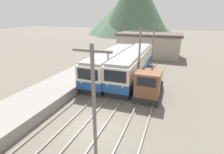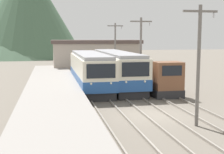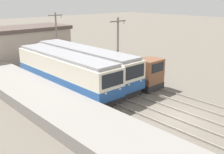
{
  "view_description": "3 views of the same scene",
  "coord_description": "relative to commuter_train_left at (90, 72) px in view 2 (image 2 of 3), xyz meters",
  "views": [
    {
      "loc": [
        5.31,
        -10.07,
        7.98
      ],
      "look_at": [
        -0.76,
        6.48,
        1.73
      ],
      "focal_mm": 28.0,
      "sensor_mm": 36.0,
      "label": 1
    },
    {
      "loc": [
        -6.41,
        -18.92,
        5.03
      ],
      "look_at": [
        -1.43,
        6.01,
        1.77
      ],
      "focal_mm": 50.0,
      "sensor_mm": 36.0,
      "label": 2
    },
    {
      "loc": [
        -15.84,
        -9.79,
        8.65
      ],
      "look_at": [
        -1.06,
        6.21,
        1.96
      ],
      "focal_mm": 42.0,
      "sensor_mm": 36.0,
      "label": 3
    }
  ],
  "objects": [
    {
      "name": "catenary_mast_mid",
      "position": [
        4.31,
        -3.0,
        2.08
      ],
      "size": [
        2.0,
        0.2,
        6.78
      ],
      "color": "slate",
      "rests_on": "ground"
    },
    {
      "name": "shunting_locomotive",
      "position": [
        5.8,
        -4.35,
        -0.42
      ],
      "size": [
        2.4,
        5.56,
        3.0
      ],
      "color": "#28282B",
      "rests_on": "ground"
    },
    {
      "name": "catenary_mast_far",
      "position": [
        4.31,
        8.27,
        2.08
      ],
      "size": [
        2.0,
        0.2,
        6.78
      ],
      "color": "slate",
      "rests_on": "ground"
    },
    {
      "name": "track_left",
      "position": [
        -0.0,
        -11.36,
        -1.56
      ],
      "size": [
        1.54,
        60.0,
        0.14
      ],
      "color": "gray",
      "rests_on": "ground"
    },
    {
      "name": "commuter_train_center",
      "position": [
        2.8,
        0.64,
        0.03
      ],
      "size": [
        2.84,
        14.82,
        3.57
      ],
      "color": "#28282B",
      "rests_on": "ground"
    },
    {
      "name": "track_right",
      "position": [
        5.8,
        -11.36,
        -1.56
      ],
      "size": [
        1.54,
        60.0,
        0.14
      ],
      "color": "gray",
      "rests_on": "ground"
    },
    {
      "name": "catenary_mast_near",
      "position": [
        4.31,
        -14.27,
        2.08
      ],
      "size": [
        2.0,
        0.2,
        6.78
      ],
      "color": "slate",
      "rests_on": "ground"
    },
    {
      "name": "station_building",
      "position": [
        2.69,
        14.64,
        0.71
      ],
      "size": [
        12.6,
        6.3,
        4.62
      ],
      "color": "#AD9E8E",
      "rests_on": "ground"
    },
    {
      "name": "platform_left",
      "position": [
        -3.65,
        -11.36,
        -1.15
      ],
      "size": [
        4.5,
        54.0,
        0.95
      ],
      "primitive_type": "cube",
      "color": "gray",
      "rests_on": "ground"
    },
    {
      "name": "ground_plane",
      "position": [
        2.6,
        -11.36,
        -1.63
      ],
      "size": [
        200.0,
        200.0,
        0.0
      ],
      "primitive_type": "plane",
      "color": "#665E54"
    },
    {
      "name": "mountain_backdrop",
      "position": [
        -11.32,
        55.81,
        8.47
      ],
      "size": [
        38.63,
        41.55,
        24.94
      ],
      "color": "#47664C",
      "rests_on": "ground"
    },
    {
      "name": "commuter_train_left",
      "position": [
        0.0,
        0.0,
        0.0
      ],
      "size": [
        2.84,
        13.98,
        3.49
      ],
      "color": "#28282B",
      "rests_on": "ground"
    },
    {
      "name": "track_center",
      "position": [
        2.8,
        -11.36,
        -1.56
      ],
      "size": [
        1.54,
        60.0,
        0.14
      ],
      "color": "gray",
      "rests_on": "ground"
    }
  ]
}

